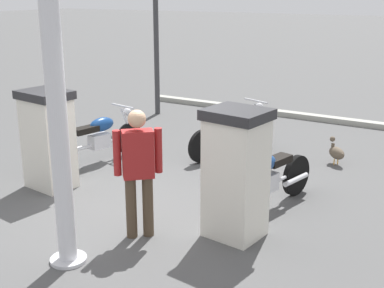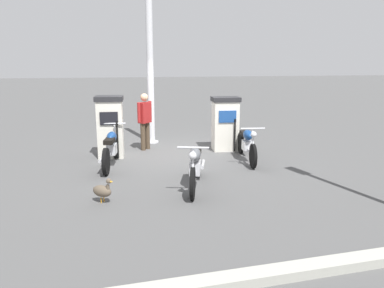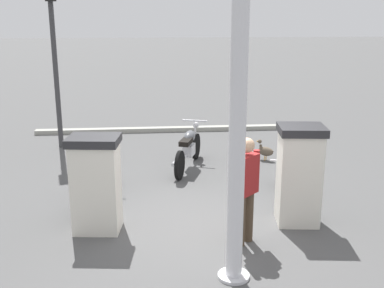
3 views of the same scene
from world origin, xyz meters
name	(u,v)px [view 3 (image 3 of 3)]	position (x,y,z in m)	size (l,w,h in m)	color
ground_plane	(198,223)	(0.00, 0.00, 0.00)	(120.00, 120.00, 0.00)	#4C4C4C
fuel_pump_near	(299,174)	(-0.10, -1.55, 0.80)	(0.72, 0.76, 1.57)	silver
fuel_pump_far	(96,183)	(-0.10, 1.55, 0.75)	(0.68, 0.80, 1.48)	silver
motorcycle_near_pump	(284,177)	(0.78, -1.58, 0.44)	(2.01, 0.72, 0.94)	black
motorcycle_far_pump	(97,176)	(1.14, 1.68, 0.45)	(1.99, 0.69, 0.92)	black
motorcycle_extra	(189,148)	(2.77, -0.07, 0.45)	(1.92, 0.86, 0.93)	black
attendant_person	(246,185)	(-0.72, -0.59, 0.89)	(0.46, 0.48, 1.57)	#473828
wandering_duck	(265,151)	(3.17, -1.84, 0.22)	(0.38, 0.40, 0.46)	brown
roadside_traffic_light	(53,30)	(4.62, 2.92, 2.83)	(0.40, 0.28, 4.18)	#38383A
canopy_support_pole	(238,106)	(-1.62, -0.27, 2.18)	(0.40, 0.40, 4.51)	silver
road_edge_kerb	(176,129)	(6.04, 0.00, 0.06)	(0.25, 7.74, 0.12)	#9E9E93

